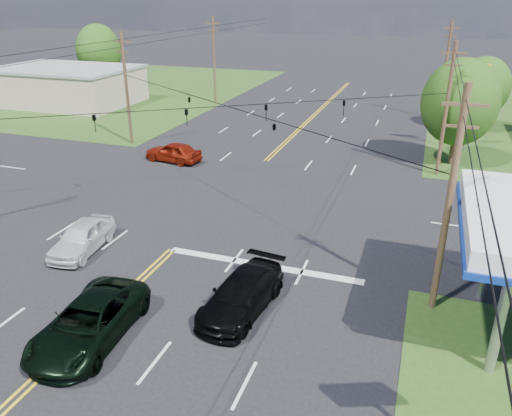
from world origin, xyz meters
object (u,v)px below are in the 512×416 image
at_px(suv_black, 242,294).
at_px(pole_ne, 446,109).
at_px(pole_nw, 126,88).
at_px(pickup_white, 82,237).
at_px(tree_far_l, 99,50).
at_px(pickup_dkgreen, 89,322).
at_px(pole_right_far, 445,69).
at_px(pole_left_far, 214,59).
at_px(retail_nw, 66,87).
at_px(tree_right_a, 460,102).
at_px(tree_right_b, 483,87).
at_px(pole_se, 449,201).

bearing_deg(suv_black, pole_ne, 76.45).
distance_m(pole_nw, pickup_white, 20.88).
xyz_separation_m(tree_far_l, pickup_white, (27.64, -41.55, -4.42)).
distance_m(tree_far_l, pickup_dkgreen, 57.81).
distance_m(pole_right_far, pickup_white, 41.60).
relative_size(pole_right_far, tree_far_l, 1.15).
bearing_deg(pole_left_far, retail_nw, -160.56).
bearing_deg(suv_black, tree_right_a, 76.66).
height_order(retail_nw, pickup_dkgreen, retail_nw).
bearing_deg(tree_right_b, retail_nw, -177.54).
bearing_deg(retail_nw, pole_se, -35.79).
distance_m(pole_se, pole_ne, 18.00).
distance_m(tree_right_b, tree_far_l, 49.17).
xyz_separation_m(pole_left_far, suv_black, (18.35, -39.85, -4.40)).
relative_size(pole_ne, suv_black, 1.79).
xyz_separation_m(pole_ne, tree_right_a, (1.00, 3.00, -0.05)).
bearing_deg(retail_nw, pole_left_far, 19.44).
bearing_deg(pole_ne, pole_right_far, 90.00).
bearing_deg(pickup_white, retail_nw, 122.75).
relative_size(tree_far_l, suv_black, 1.64).
distance_m(pole_nw, tree_right_a, 27.17).
bearing_deg(tree_right_a, pole_right_far, 93.58).
height_order(retail_nw, tree_right_b, tree_right_b).
xyz_separation_m(pole_se, tree_far_l, (-45.00, 41.00, 0.28)).
distance_m(tree_right_b, pickup_white, 39.66).
xyz_separation_m(pole_right_far, pickup_dkgreen, (-12.50, -43.61, -4.36)).
bearing_deg(tree_far_l, pole_nw, -50.44).
height_order(pole_nw, pole_right_far, pole_right_far).
bearing_deg(tree_far_l, retail_nw, -78.69).
bearing_deg(pole_right_far, suv_black, -100.86).
relative_size(pole_right_far, suv_black, 1.89).
relative_size(pole_se, pickup_white, 2.08).
distance_m(pole_se, pickup_white, 17.85).
bearing_deg(pickup_white, tree_far_l, 117.29).
relative_size(pole_left_far, tree_right_a, 1.22).
relative_size(pole_se, pole_nw, 1.00).
bearing_deg(tree_right_b, tree_far_l, 170.63).
height_order(pole_right_far, tree_right_a, pole_right_far).
relative_size(pole_ne, tree_right_a, 1.16).
height_order(tree_right_b, pickup_dkgreen, tree_right_b).
xyz_separation_m(tree_far_l, suv_black, (37.35, -43.85, -4.42)).
height_order(tree_far_l, pickup_dkgreen, tree_far_l).
xyz_separation_m(pole_nw, tree_right_a, (27.00, 3.00, -0.05)).
bearing_deg(pickup_white, pole_left_far, 96.61).
bearing_deg(suv_black, retail_nw, 142.84).
relative_size(tree_right_a, pickup_white, 1.79).
relative_size(tree_right_a, suv_black, 1.54).
bearing_deg(pole_nw, tree_far_l, 129.56).
bearing_deg(tree_far_l, pickup_white, -56.37).
distance_m(pole_ne, pickup_dkgreen, 27.90).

